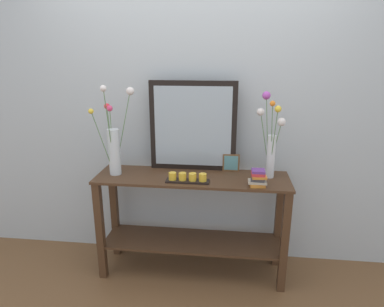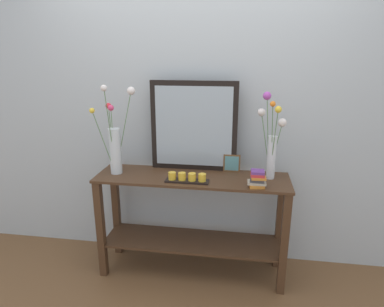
% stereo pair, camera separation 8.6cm
% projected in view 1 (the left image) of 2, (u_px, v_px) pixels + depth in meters
% --- Properties ---
extents(ground_plane, '(7.00, 6.00, 0.02)m').
position_uv_depth(ground_plane, '(192.00, 271.00, 2.77)').
color(ground_plane, brown).
extents(wall_back, '(6.40, 0.08, 2.70)m').
position_uv_depth(wall_back, '(197.00, 102.00, 2.68)').
color(wall_back, '#B2BCC1').
rests_on(wall_back, ground).
extents(console_table, '(1.47, 0.41, 0.83)m').
position_uv_depth(console_table, '(192.00, 213.00, 2.61)').
color(console_table, '#472D1C').
rests_on(console_table, ground).
extents(mirror_leaning, '(0.68, 0.03, 0.71)m').
position_uv_depth(mirror_leaning, '(193.00, 126.00, 2.59)').
color(mirror_leaning, black).
rests_on(mirror_leaning, console_table).
extents(tall_vase_left, '(0.30, 0.22, 0.69)m').
position_uv_depth(tall_vase_left, '(114.00, 144.00, 2.51)').
color(tall_vase_left, silver).
rests_on(tall_vase_left, console_table).
extents(vase_right, '(0.21, 0.21, 0.64)m').
position_uv_depth(vase_right, '(271.00, 139.00, 2.44)').
color(vase_right, silver).
rests_on(vase_right, console_table).
extents(candle_tray, '(0.32, 0.09, 0.07)m').
position_uv_depth(candle_tray, '(188.00, 178.00, 2.41)').
color(candle_tray, black).
rests_on(candle_tray, console_table).
extents(picture_frame_small, '(0.13, 0.01, 0.14)m').
position_uv_depth(picture_frame_small, '(231.00, 163.00, 2.62)').
color(picture_frame_small, brown).
rests_on(picture_frame_small, console_table).
extents(book_stack, '(0.13, 0.09, 0.12)m').
position_uv_depth(book_stack, '(258.00, 178.00, 2.32)').
color(book_stack, orange).
rests_on(book_stack, console_table).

